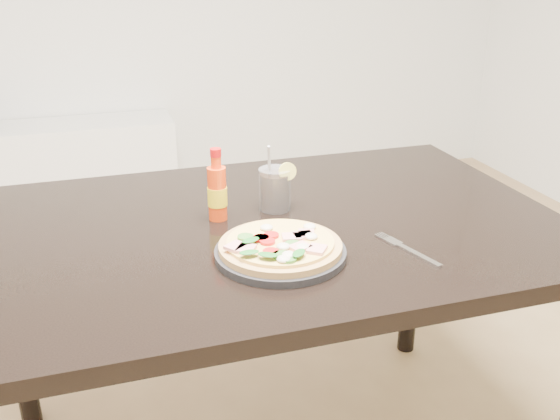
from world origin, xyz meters
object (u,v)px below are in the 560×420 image
object	(u,v)px
hot_sauce_bottle	(217,192)
cola_cup	(275,190)
pizza	(281,245)
fork	(405,248)
plate	(280,253)
media_console	(42,171)
dining_table	(265,254)

from	to	relation	value
hot_sauce_bottle	cola_cup	size ratio (longest dim) A/B	1.01
pizza	fork	distance (m)	0.27
plate	fork	distance (m)	0.27
plate	media_console	size ratio (longest dim) A/B	0.20
fork	pizza	bearing A→B (deg)	154.23
pizza	hot_sauce_bottle	size ratio (longest dim) A/B	1.47
media_console	plate	bearing A→B (deg)	-74.75
dining_table	hot_sauce_bottle	bearing A→B (deg)	151.17
dining_table	hot_sauce_bottle	world-z (taller)	hot_sauce_bottle
dining_table	hot_sauce_bottle	xyz separation A→B (m)	(-0.10, 0.05, 0.15)
plate	hot_sauce_bottle	world-z (taller)	hot_sauce_bottle
cola_cup	fork	size ratio (longest dim) A/B	0.93
plate	cola_cup	xyz separation A→B (m)	(0.07, 0.25, 0.04)
hot_sauce_bottle	fork	distance (m)	0.45
cola_cup	media_console	bearing A→B (deg)	108.75
plate	fork	xyz separation A→B (m)	(0.27, -0.05, -0.01)
fork	media_console	bearing A→B (deg)	94.88
dining_table	plate	xyz separation A→B (m)	(-0.02, -0.18, 0.09)
pizza	media_console	xyz separation A→B (m)	(-0.62, 2.28, -0.53)
hot_sauce_bottle	fork	xyz separation A→B (m)	(0.35, -0.28, -0.07)
plate	hot_sauce_bottle	distance (m)	0.25
hot_sauce_bottle	plate	bearing A→B (deg)	-70.58
pizza	hot_sauce_bottle	bearing A→B (deg)	109.08
hot_sauce_bottle	dining_table	bearing A→B (deg)	-28.83
plate	media_console	distance (m)	2.41
fork	cola_cup	bearing A→B (deg)	107.44
plate	cola_cup	world-z (taller)	cola_cup
pizza	fork	size ratio (longest dim) A/B	1.39
dining_table	media_console	xyz separation A→B (m)	(-0.64, 2.10, -0.42)
cola_cup	pizza	bearing A→B (deg)	-104.48
media_console	pizza	bearing A→B (deg)	-74.78
pizza	media_console	size ratio (longest dim) A/B	0.18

